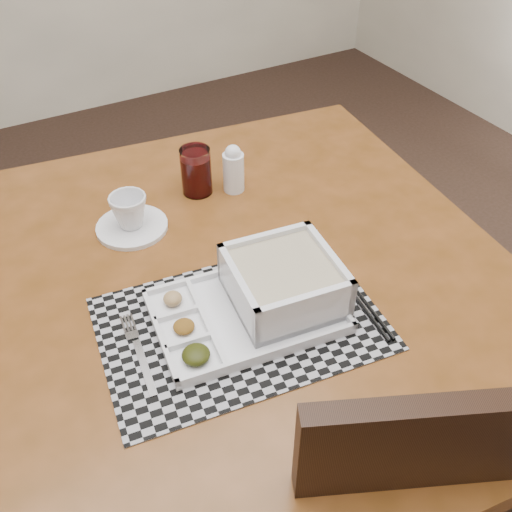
# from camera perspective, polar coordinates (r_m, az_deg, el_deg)

# --- Properties ---
(floor) EXTENTS (5.00, 5.00, 0.00)m
(floor) POSITION_cam_1_polar(r_m,az_deg,el_deg) (1.75, -8.79, -23.87)
(floor) COLOR black
(floor) RESTS_ON ground
(dining_table) EXTENTS (1.24, 1.24, 0.83)m
(dining_table) POSITION_cam_1_polar(r_m,az_deg,el_deg) (1.15, -3.13, -5.14)
(dining_table) COLOR #512E0E
(dining_table) RESTS_ON ground
(placemat) EXTENTS (0.52, 0.38, 0.00)m
(placemat) POSITION_cam_1_polar(r_m,az_deg,el_deg) (1.00, -1.55, -6.76)
(placemat) COLOR #99989F
(placemat) RESTS_ON dining_table
(serving_tray) EXTENTS (0.35, 0.26, 0.09)m
(serving_tray) POSITION_cam_1_polar(r_m,az_deg,el_deg) (1.00, 1.73, -3.53)
(serving_tray) COLOR white
(serving_tray) RESTS_ON placemat
(fork) EXTENTS (0.04, 0.19, 0.00)m
(fork) POSITION_cam_1_polar(r_m,az_deg,el_deg) (0.98, -11.79, -9.32)
(fork) COLOR silver
(fork) RESTS_ON placemat
(spoon) EXTENTS (0.04, 0.18, 0.01)m
(spoon) POSITION_cam_1_polar(r_m,az_deg,el_deg) (1.11, 7.77, -1.01)
(spoon) COLOR silver
(spoon) RESTS_ON placemat
(chopsticks) EXTENTS (0.05, 0.24, 0.01)m
(chopsticks) POSITION_cam_1_polar(r_m,az_deg,el_deg) (1.06, 9.97, -3.76)
(chopsticks) COLOR black
(chopsticks) RESTS_ON placemat
(saucer) EXTENTS (0.15, 0.15, 0.01)m
(saucer) POSITION_cam_1_polar(r_m,az_deg,el_deg) (1.23, -12.29, 2.88)
(saucer) COLOR white
(saucer) RESTS_ON dining_table
(cup) EXTENTS (0.08, 0.08, 0.07)m
(cup) POSITION_cam_1_polar(r_m,az_deg,el_deg) (1.20, -12.56, 4.41)
(cup) COLOR white
(cup) RESTS_ON saucer
(juice_glass) EXTENTS (0.07, 0.07, 0.11)m
(juice_glass) POSITION_cam_1_polar(r_m,az_deg,el_deg) (1.29, -6.00, 8.29)
(juice_glass) COLOR white
(juice_glass) RESTS_ON dining_table
(creamer_bottle) EXTENTS (0.05, 0.05, 0.11)m
(creamer_bottle) POSITION_cam_1_polar(r_m,az_deg,el_deg) (1.29, -2.27, 8.70)
(creamer_bottle) COLOR white
(creamer_bottle) RESTS_ON dining_table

